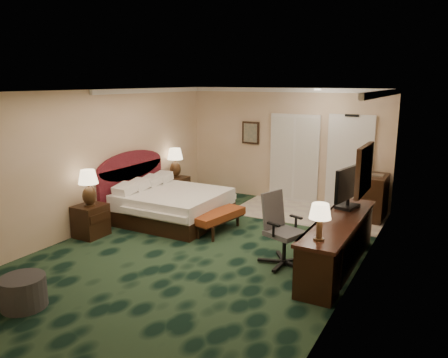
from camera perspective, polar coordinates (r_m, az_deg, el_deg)
The scene contains 24 objects.
floor at distance 7.66m, azimuth -2.47°, elevation -9.22°, with size 5.00×7.50×0.00m, color black.
ceiling at distance 7.11m, azimuth -2.68°, elevation 11.40°, with size 5.00×7.50×0.00m, color white.
wall_back at distance 10.61m, azimuth 7.99°, elevation 4.40°, with size 5.00×0.00×2.70m, color tan.
wall_left at distance 8.80m, azimuth -16.65°, elevation 2.30°, with size 0.00×7.50×2.70m, color tan.
wall_right at distance 6.37m, azimuth 17.05°, elevation -1.57°, with size 0.00×7.50×2.70m, color tan.
crown_molding at distance 7.11m, azimuth -2.68°, elevation 11.00°, with size 5.00×7.50×0.10m, color white, non-canonical shape.
tile_patch at distance 9.83m, azimuth 10.90°, elevation -4.41°, with size 3.20×1.70×0.01m, color beige.
headboard at distance 9.61m, azimuth -11.95°, elevation -0.56°, with size 0.12×2.00×1.40m, color #490910, non-canonical shape.
entry_door at distance 10.19m, azimuth 16.05°, elevation 1.98°, with size 1.02×0.06×2.18m, color white.
closet_doors at distance 10.53m, azimuth 9.14°, elevation 2.65°, with size 1.20×0.06×2.10m, color silver.
wall_art at distance 10.88m, azimuth 3.50°, elevation 6.04°, with size 0.45×0.06×0.55m, color #4C5C56.
wall_mirror at distance 6.92m, azimuth 17.86°, elevation 1.17°, with size 0.05×0.95×0.75m, color white.
bed at distance 9.14m, azimuth -6.63°, elevation -3.55°, with size 1.98×1.83×0.63m, color white.
nightstand_near at distance 8.57m, azimuth -17.02°, elevation -5.23°, with size 0.48×0.55×0.60m, color black.
nightstand_far at distance 10.66m, azimuth -6.21°, elevation -1.31°, with size 0.47×0.54×0.58m, color black.
lamp_near at distance 8.36m, azimuth -17.25°, elevation -1.14°, with size 0.36×0.36×0.68m, color black, non-canonical shape.
lamp_far at distance 10.54m, azimuth -6.39°, elevation 2.12°, with size 0.37×0.37×0.70m, color black, non-canonical shape.
bed_bench at distance 8.45m, azimuth -0.69°, elevation -5.63°, with size 0.41×1.20×0.40m, color maroon.
ottoman at distance 6.35m, azimuth -24.72°, elevation -13.26°, with size 0.57×0.57×0.41m, color #2E2E2E.
desk at distance 7.07m, azimuth 14.69°, elevation -8.16°, with size 0.58×2.71×0.78m, color black.
tv at distance 7.51m, azimuth 15.97°, elevation -1.08°, with size 0.08×0.90×0.70m, color black.
desk_lamp at distance 5.94m, azimuth 12.39°, elevation -5.46°, with size 0.29×0.29×0.51m, color black, non-canonical shape.
desk_chair at distance 6.95m, azimuth 7.95°, elevation -6.63°, with size 0.67×0.63×1.15m, color #494949, non-canonical shape.
minibar at distance 9.70m, azimuth 18.92°, elevation -2.28°, with size 0.49×0.88×0.93m, color black.
Camera 1 is at (3.69, -6.08, 2.86)m, focal length 35.00 mm.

